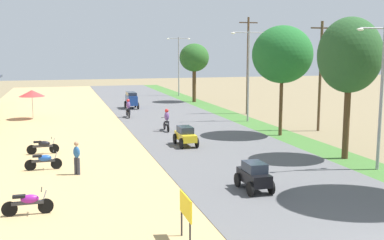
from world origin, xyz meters
name	(u,v)px	position (x,y,z in m)	size (l,w,h in m)	color
parked_motorbike_nearest	(28,202)	(-10.61, 7.59, 0.55)	(1.80, 0.54, 0.94)	black
parked_motorbike_second	(44,160)	(-10.26, 14.19, 0.55)	(1.80, 0.54, 0.94)	black
parked_motorbike_third	(43,146)	(-10.40, 17.99, 0.55)	(1.80, 0.54, 0.94)	black
street_signboard	(186,209)	(-5.77, 3.73, 1.11)	(0.06, 1.30, 1.50)	#262628
vendor_umbrella	(32,93)	(-11.69, 32.72, 2.31)	(2.20, 2.20, 2.52)	#99999E
pedestrian_on_shoulder	(77,156)	(-8.70, 12.83, 0.96)	(0.43, 0.42, 1.62)	#33333D
median_tree_second	(350,56)	(5.64, 12.27, 5.68)	(3.41, 3.41, 7.68)	#4C351E
median_tree_third	(282,55)	(5.44, 19.71, 5.68)	(4.16, 4.16, 7.61)	#4C351E
median_tree_fourth	(194,58)	(5.62, 42.06, 5.11)	(3.39, 3.39, 6.70)	#4C351E
streetlamp_near	(382,87)	(5.80, 9.73, 4.19)	(3.16, 0.20, 7.10)	gray
streetlamp_mid	(248,69)	(5.80, 26.49, 4.41)	(3.16, 0.20, 7.52)	gray
streetlamp_far	(179,62)	(5.80, 50.00, 4.47)	(3.16, 0.20, 7.64)	gray
utility_pole_near	(248,64)	(7.63, 31.05, 4.69)	(1.80, 0.20, 9.01)	brown
utility_pole_far	(320,74)	(9.17, 20.91, 4.23)	(1.80, 0.20, 8.08)	brown
car_hatchback_black	(254,175)	(-1.60, 8.07, 0.75)	(1.04, 2.00, 1.23)	black
car_sedan_yellow	(185,135)	(-1.93, 17.98, 0.74)	(1.10, 2.26, 1.19)	gold
car_van_blue	(131,99)	(-2.33, 37.78, 1.02)	(1.19, 2.41, 1.67)	navy
motorbike_foreground_rider	(166,120)	(-1.88, 23.53, 0.86)	(0.54, 1.80, 1.66)	black
motorbike_ahead_second	(128,109)	(-3.60, 31.31, 0.86)	(0.54, 1.80, 1.66)	black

